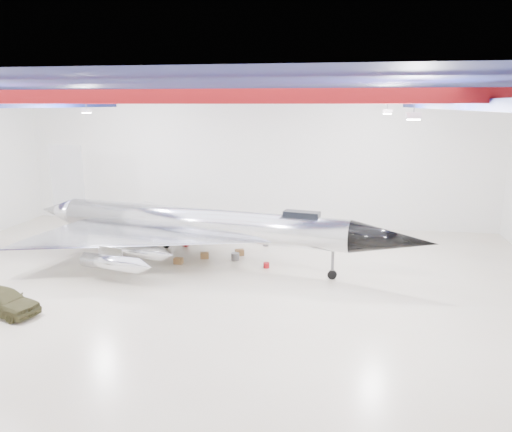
# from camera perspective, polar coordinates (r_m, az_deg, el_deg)

# --- Properties ---
(floor) EXTENTS (40.00, 40.00, 0.00)m
(floor) POSITION_cam_1_polar(r_m,az_deg,el_deg) (29.14, -5.49, -7.74)
(floor) COLOR beige
(floor) RESTS_ON ground
(wall_back) EXTENTS (40.00, 0.00, 40.00)m
(wall_back) POSITION_cam_1_polar(r_m,az_deg,el_deg) (42.23, -0.30, 6.36)
(wall_back) COLOR silver
(wall_back) RESTS_ON floor
(ceiling) EXTENTS (40.00, 40.00, 0.00)m
(ceiling) POSITION_cam_1_polar(r_m,az_deg,el_deg) (27.34, -5.98, 14.42)
(ceiling) COLOR #0A0F38
(ceiling) RESTS_ON wall_back
(ceiling_structure) EXTENTS (39.50, 29.50, 1.08)m
(ceiling_structure) POSITION_cam_1_polar(r_m,az_deg,el_deg) (27.33, -5.95, 13.00)
(ceiling_structure) COLOR maroon
(ceiling_structure) RESTS_ON ceiling
(jet_aircraft) EXTENTS (26.98, 18.00, 7.40)m
(jet_aircraft) POSITION_cam_1_polar(r_m,az_deg,el_deg) (32.18, -6.62, -1.28)
(jet_aircraft) COLOR silver
(jet_aircraft) RESTS_ON floor
(jeep) EXTENTS (4.25, 2.59, 1.35)m
(jeep) POSITION_cam_1_polar(r_m,az_deg,el_deg) (27.84, -26.94, -8.63)
(jeep) COLOR #3E3A1F
(jeep) RESTS_ON floor
(crate_ply) EXTENTS (0.58, 0.47, 0.38)m
(crate_ply) POSITION_cam_1_polar(r_m,az_deg,el_deg) (32.89, -8.86, -5.08)
(crate_ply) COLOR olive
(crate_ply) RESTS_ON floor
(toolbox_red) EXTENTS (0.46, 0.41, 0.27)m
(toolbox_red) POSITION_cam_1_polar(r_m,az_deg,el_deg) (36.85, -8.04, -3.21)
(toolbox_red) COLOR maroon
(toolbox_red) RESTS_ON floor
(engine_drum) EXTENTS (0.55, 0.55, 0.49)m
(engine_drum) POSITION_cam_1_polar(r_m,az_deg,el_deg) (33.24, -2.39, -4.65)
(engine_drum) COLOR #59595B
(engine_drum) RESTS_ON floor
(parts_bin) EXTENTS (0.72, 0.65, 0.41)m
(parts_bin) POSITION_cam_1_polar(r_m,az_deg,el_deg) (34.28, -1.89, -4.18)
(parts_bin) COLOR olive
(parts_bin) RESTS_ON floor
(crate_small) EXTENTS (0.50, 0.44, 0.29)m
(crate_small) POSITION_cam_1_polar(r_m,az_deg,el_deg) (38.10, -12.18, -2.83)
(crate_small) COLOR #59595B
(crate_small) RESTS_ON floor
(tool_chest) EXTENTS (0.43, 0.43, 0.34)m
(tool_chest) POSITION_cam_1_polar(r_m,az_deg,el_deg) (31.72, 1.19, -5.64)
(tool_chest) COLOR maroon
(tool_chest) RESTS_ON floor
(oil_barrel) EXTENTS (0.66, 0.59, 0.39)m
(oil_barrel) POSITION_cam_1_polar(r_m,az_deg,el_deg) (33.80, -5.90, -4.50)
(oil_barrel) COLOR olive
(oil_barrel) RESTS_ON floor
(spares_box) EXTENTS (0.48, 0.48, 0.37)m
(spares_box) POSITION_cam_1_polar(r_m,az_deg,el_deg) (36.51, 1.10, -3.15)
(spares_box) COLOR #59595B
(spares_box) RESTS_ON floor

